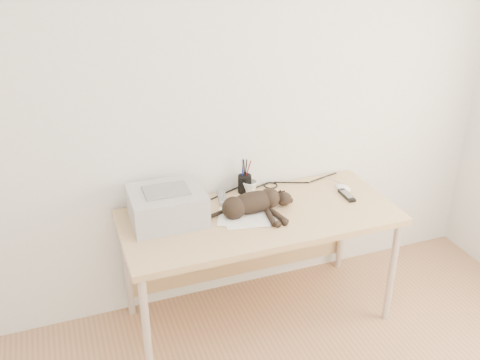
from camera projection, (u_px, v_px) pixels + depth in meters
name	position (u px, v px, depth m)	size (l,w,h in m)	color
wall_back	(238.00, 103.00, 3.14)	(3.50, 3.50, 0.00)	white
desk	(254.00, 227.00, 3.22)	(1.60, 0.70, 0.74)	tan
printer	(167.00, 205.00, 2.99)	(0.41, 0.35, 0.19)	#A3A2A7
papers	(247.00, 218.00, 3.05)	(0.37, 0.31, 0.01)	white
cat	(251.00, 204.00, 3.07)	(0.60, 0.28, 0.14)	black
mug	(250.00, 187.00, 3.30)	(0.09, 0.09, 0.09)	white
pen_cup	(245.00, 184.00, 3.31)	(0.08, 0.08, 0.22)	black
remote_grey	(222.00, 198.00, 3.25)	(0.05, 0.18, 0.02)	gray
remote_black	(347.00, 195.00, 3.28)	(0.04, 0.16, 0.02)	black
mouse	(343.00, 186.00, 3.37)	(0.07, 0.11, 0.04)	white
cable_tangle	(241.00, 190.00, 3.35)	(1.36, 0.09, 0.01)	black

